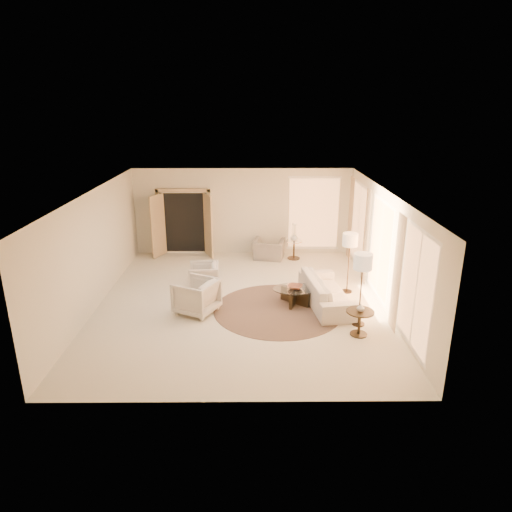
{
  "coord_description": "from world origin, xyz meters",
  "views": [
    {
      "loc": [
        0.32,
        -10.47,
        4.78
      ],
      "look_at": [
        0.4,
        0.4,
        1.1
      ],
      "focal_mm": 32.0,
      "sensor_mm": 36.0,
      "label": 1
    }
  ],
  "objects_px": {
    "armchair_right": "(196,295)",
    "floor_lamp_far": "(363,265)",
    "floor_lamp_near": "(350,242)",
    "side_vase": "(294,237)",
    "end_vase": "(361,308)",
    "accent_chair": "(269,246)",
    "sofa": "(327,291)",
    "side_table": "(294,248)",
    "armchair_left": "(204,276)",
    "end_table": "(360,319)",
    "coffee_table": "(295,294)",
    "bowl": "(295,287)"
  },
  "relations": [
    {
      "from": "armchair_left",
      "to": "end_table",
      "type": "height_order",
      "value": "armchair_left"
    },
    {
      "from": "floor_lamp_near",
      "to": "end_vase",
      "type": "height_order",
      "value": "floor_lamp_near"
    },
    {
      "from": "armchair_left",
      "to": "end_table",
      "type": "relative_size",
      "value": 1.33
    },
    {
      "from": "end_vase",
      "to": "side_vase",
      "type": "relative_size",
      "value": 0.67
    },
    {
      "from": "side_vase",
      "to": "armchair_right",
      "type": "bearing_deg",
      "value": -124.18
    },
    {
      "from": "end_table",
      "to": "end_vase",
      "type": "relative_size",
      "value": 3.57
    },
    {
      "from": "bowl",
      "to": "end_vase",
      "type": "xyz_separation_m",
      "value": [
        1.24,
        -1.62,
        0.19
      ]
    },
    {
      "from": "armchair_left",
      "to": "end_table",
      "type": "distance_m",
      "value": 4.41
    },
    {
      "from": "side_table",
      "to": "end_vase",
      "type": "xyz_separation_m",
      "value": [
        0.97,
        -5.06,
        0.28
      ]
    },
    {
      "from": "armchair_left",
      "to": "side_table",
      "type": "height_order",
      "value": "armchair_left"
    },
    {
      "from": "sofa",
      "to": "side_table",
      "type": "xyz_separation_m",
      "value": [
        -0.53,
        3.47,
        0.02
      ]
    },
    {
      "from": "sofa",
      "to": "coffee_table",
      "type": "distance_m",
      "value": 0.8
    },
    {
      "from": "coffee_table",
      "to": "floor_lamp_far",
      "type": "height_order",
      "value": "floor_lamp_far"
    },
    {
      "from": "sofa",
      "to": "coffee_table",
      "type": "height_order",
      "value": "sofa"
    },
    {
      "from": "side_table",
      "to": "floor_lamp_far",
      "type": "height_order",
      "value": "floor_lamp_far"
    },
    {
      "from": "sofa",
      "to": "armchair_left",
      "type": "bearing_deg",
      "value": 65.7
    },
    {
      "from": "armchair_right",
      "to": "floor_lamp_far",
      "type": "relative_size",
      "value": 0.54
    },
    {
      "from": "side_vase",
      "to": "accent_chair",
      "type": "bearing_deg",
      "value": 178.31
    },
    {
      "from": "floor_lamp_near",
      "to": "bowl",
      "type": "bearing_deg",
      "value": -153.18
    },
    {
      "from": "floor_lamp_far",
      "to": "side_vase",
      "type": "relative_size",
      "value": 6.79
    },
    {
      "from": "coffee_table",
      "to": "floor_lamp_near",
      "type": "relative_size",
      "value": 0.84
    },
    {
      "from": "floor_lamp_near",
      "to": "sofa",
      "type": "bearing_deg",
      "value": -130.65
    },
    {
      "from": "side_vase",
      "to": "floor_lamp_near",
      "type": "bearing_deg",
      "value": -66.5
    },
    {
      "from": "accent_chair",
      "to": "floor_lamp_near",
      "type": "relative_size",
      "value": 0.59
    },
    {
      "from": "accent_chair",
      "to": "end_table",
      "type": "relative_size",
      "value": 1.61
    },
    {
      "from": "armchair_left",
      "to": "floor_lamp_near",
      "type": "distance_m",
      "value": 3.93
    },
    {
      "from": "coffee_table",
      "to": "side_table",
      "type": "bearing_deg",
      "value": 85.51
    },
    {
      "from": "floor_lamp_near",
      "to": "bowl",
      "type": "xyz_separation_m",
      "value": [
        -1.45,
        -0.73,
        -0.92
      ]
    },
    {
      "from": "bowl",
      "to": "armchair_right",
      "type": "bearing_deg",
      "value": -168.79
    },
    {
      "from": "end_table",
      "to": "armchair_left",
      "type": "bearing_deg",
      "value": 144.72
    },
    {
      "from": "armchair_right",
      "to": "floor_lamp_near",
      "type": "relative_size",
      "value": 0.56
    },
    {
      "from": "coffee_table",
      "to": "end_vase",
      "type": "height_order",
      "value": "end_vase"
    },
    {
      "from": "accent_chair",
      "to": "side_vase",
      "type": "distance_m",
      "value": 0.86
    },
    {
      "from": "end_table",
      "to": "end_vase",
      "type": "height_order",
      "value": "end_vase"
    },
    {
      "from": "accent_chair",
      "to": "coffee_table",
      "type": "relative_size",
      "value": 0.7
    },
    {
      "from": "coffee_table",
      "to": "floor_lamp_far",
      "type": "bearing_deg",
      "value": -40.42
    },
    {
      "from": "end_table",
      "to": "side_table",
      "type": "xyz_separation_m",
      "value": [
        -0.97,
        5.06,
        -0.02
      ]
    },
    {
      "from": "bowl",
      "to": "end_vase",
      "type": "distance_m",
      "value": 2.05
    },
    {
      "from": "floor_lamp_near",
      "to": "side_vase",
      "type": "distance_m",
      "value": 3.02
    },
    {
      "from": "coffee_table",
      "to": "floor_lamp_near",
      "type": "distance_m",
      "value": 1.97
    },
    {
      "from": "floor_lamp_near",
      "to": "side_table",
      "type": "bearing_deg",
      "value": 113.5
    },
    {
      "from": "accent_chair",
      "to": "floor_lamp_near",
      "type": "height_order",
      "value": "floor_lamp_near"
    },
    {
      "from": "sofa",
      "to": "floor_lamp_near",
      "type": "bearing_deg",
      "value": -48.13
    },
    {
      "from": "coffee_table",
      "to": "floor_lamp_far",
      "type": "distance_m",
      "value": 2.12
    },
    {
      "from": "end_vase",
      "to": "side_vase",
      "type": "xyz_separation_m",
      "value": [
        -0.97,
        5.06,
        0.08
      ]
    },
    {
      "from": "side_table",
      "to": "end_table",
      "type": "bearing_deg",
      "value": -79.13
    },
    {
      "from": "armchair_right",
      "to": "side_table",
      "type": "relative_size",
      "value": 1.51
    },
    {
      "from": "side_table",
      "to": "bowl",
      "type": "relative_size",
      "value": 1.7
    },
    {
      "from": "armchair_right",
      "to": "side_table",
      "type": "xyz_separation_m",
      "value": [
        2.66,
        3.91,
        -0.09
      ]
    },
    {
      "from": "accent_chair",
      "to": "side_vase",
      "type": "relative_size",
      "value": 3.86
    }
  ]
}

